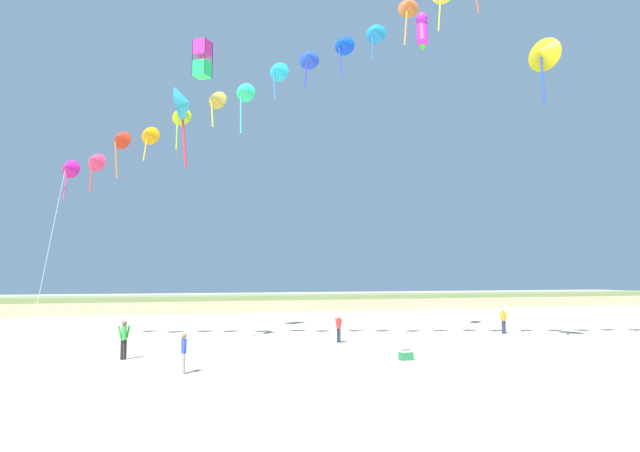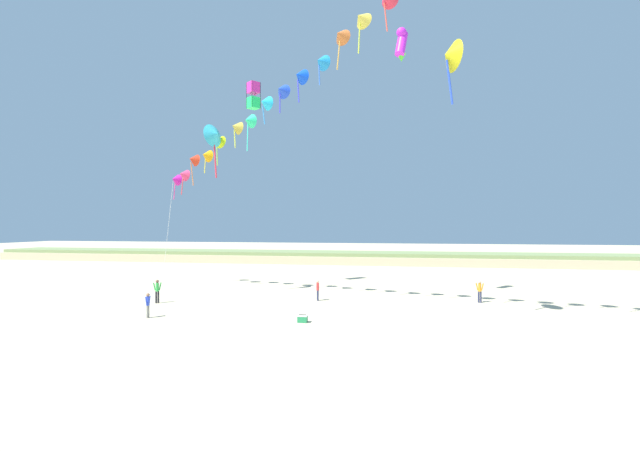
% 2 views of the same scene
% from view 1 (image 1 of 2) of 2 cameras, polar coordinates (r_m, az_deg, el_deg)
% --- Properties ---
extents(ground_plane, '(240.00, 240.00, 0.00)m').
position_cam_1_polar(ground_plane, '(19.56, 20.34, -15.68)').
color(ground_plane, beige).
extents(dune_ridge, '(120.00, 8.48, 1.69)m').
position_cam_1_polar(dune_ridge, '(64.49, -7.94, -7.62)').
color(dune_ridge, '#BFAE8B').
rests_on(dune_ridge, ground).
extents(person_near_left, '(0.30, 0.53, 1.56)m').
position_cam_1_polar(person_near_left, '(32.72, 1.88, -10.01)').
color(person_near_left, '#282D4C').
rests_on(person_near_left, ground).
extents(person_near_right, '(0.57, 0.36, 1.73)m').
position_cam_1_polar(person_near_right, '(27.52, -19.02, -10.46)').
color(person_near_right, black).
rests_on(person_near_right, ground).
extents(person_mid_center, '(0.58, 0.23, 1.66)m').
position_cam_1_polar(person_mid_center, '(39.64, 17.88, -8.83)').
color(person_mid_center, '#282D4C').
rests_on(person_mid_center, ground).
extents(person_far_left, '(0.21, 0.54, 1.54)m').
position_cam_1_polar(person_far_left, '(22.97, -13.47, -11.98)').
color(person_far_left, gray).
rests_on(person_far_left, ground).
extents(kite_banner_string, '(28.95, 16.78, 22.80)m').
position_cam_1_polar(kite_banner_string, '(32.42, 0.33, 17.25)').
color(kite_banner_string, '#C31894').
extents(large_kite_low_lead, '(1.24, 1.54, 2.60)m').
position_cam_1_polar(large_kite_low_lead, '(39.68, 10.18, 18.73)').
color(large_kite_low_lead, '#D626E6').
extents(large_kite_mid_trail, '(1.40, 1.99, 3.72)m').
position_cam_1_polar(large_kite_mid_trail, '(33.40, 21.30, 15.80)').
color(large_kite_mid_trail, gold).
extents(large_kite_high_solo, '(1.61, 2.15, 4.55)m').
position_cam_1_polar(large_kite_high_solo, '(32.85, -13.38, 11.74)').
color(large_kite_high_solo, '#33B7D2').
extents(large_kite_outer_drift, '(1.34, 1.34, 2.42)m').
position_cam_1_polar(large_kite_outer_drift, '(39.34, -11.68, 16.04)').
color(large_kite_outer_drift, '#22F067').
extents(beach_cooler, '(0.58, 0.41, 0.46)m').
position_cam_1_polar(beach_cooler, '(26.30, 8.59, -12.66)').
color(beach_cooler, '#23844C').
rests_on(beach_cooler, ground).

